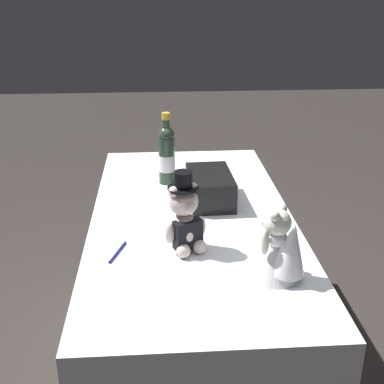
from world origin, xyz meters
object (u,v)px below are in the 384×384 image
object	(u,v)px
teddy_bear_bride	(280,248)
champagne_bottle	(167,154)
teddy_bear_groom	(185,219)
gift_case_black	(210,187)
signing_pen	(118,251)

from	to	relation	value
teddy_bear_bride	champagne_bottle	distance (m)	0.89
teddy_bear_groom	gift_case_black	bearing A→B (deg)	162.37
champagne_bottle	signing_pen	xyz separation A→B (m)	(0.64, -0.18, -0.13)
teddy_bear_groom	signing_pen	distance (m)	0.26
teddy_bear_groom	teddy_bear_bride	bearing A→B (deg)	54.19
signing_pen	gift_case_black	world-z (taller)	gift_case_black
teddy_bear_bride	gift_case_black	size ratio (longest dim) A/B	0.79
teddy_bear_groom	champagne_bottle	size ratio (longest dim) A/B	0.86
teddy_bear_groom	gift_case_black	xyz separation A→B (m)	(-0.41, 0.13, -0.05)
gift_case_black	signing_pen	bearing A→B (deg)	-40.68
teddy_bear_bride	teddy_bear_groom	bearing A→B (deg)	-125.81
signing_pen	teddy_bear_bride	bearing A→B (deg)	69.41
teddy_bear_groom	gift_case_black	size ratio (longest dim) A/B	0.94
teddy_bear_groom	signing_pen	xyz separation A→B (m)	(0.01, -0.23, -0.11)
teddy_bear_bride	champagne_bottle	world-z (taller)	champagne_bottle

